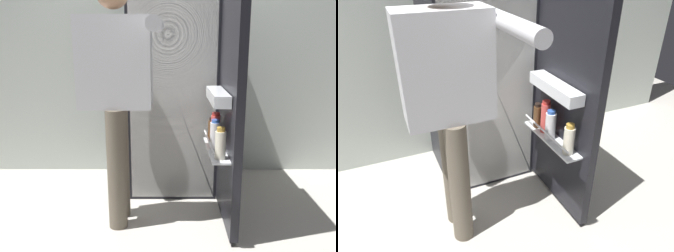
{
  "view_description": "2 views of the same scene",
  "coord_description": "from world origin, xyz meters",
  "views": [
    {
      "loc": [
        -0.03,
        -2.29,
        1.23
      ],
      "look_at": [
        -0.04,
        -0.03,
        0.65
      ],
      "focal_mm": 38.58,
      "sensor_mm": 36.0,
      "label": 1
    },
    {
      "loc": [
        -0.7,
        -1.56,
        1.56
      ],
      "look_at": [
        -0.04,
        -0.07,
        0.66
      ],
      "focal_mm": 34.24,
      "sensor_mm": 36.0,
      "label": 2
    }
  ],
  "objects": [
    {
      "name": "ground_plane",
      "position": [
        0.0,
        0.0,
        0.0
      ],
      "size": [
        5.83,
        5.83,
        0.0
      ],
      "primitive_type": "plane",
      "color": "#B7B2A8"
    },
    {
      "name": "refrigerator",
      "position": [
        0.03,
        0.51,
        0.84
      ],
      "size": [
        0.71,
        1.28,
        1.68
      ],
      "color": "black",
      "rests_on": "ground_plane"
    },
    {
      "name": "person",
      "position": [
        -0.35,
        -0.07,
        0.94
      ],
      "size": [
        0.53,
        0.75,
        1.57
      ],
      "color": "#665B4C",
      "rests_on": "ground_plane"
    }
  ]
}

